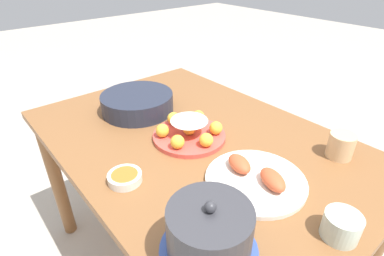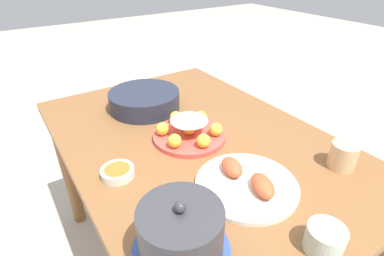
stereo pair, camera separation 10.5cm
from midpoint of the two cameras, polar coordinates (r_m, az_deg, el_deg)
name	(u,v)px [view 2 (the right image)]	position (r m, az deg, el deg)	size (l,w,h in m)	color
dining_table	(195,159)	(1.13, 3.19, -6.08)	(1.24, 0.85, 0.70)	brown
cake_plate	(189,131)	(1.06, 2.29, -0.70)	(0.26, 0.26, 0.08)	#E04C42
serving_bowl	(144,99)	(1.27, -6.71, 5.38)	(0.29, 0.29, 0.08)	#232838
sauce_bowl	(118,172)	(0.91, -10.77, -8.35)	(0.10, 0.10, 0.03)	silver
seafood_platter	(247,183)	(0.88, 13.82, -10.23)	(0.29, 0.29, 0.05)	silver
cup_near	(343,156)	(1.05, 29.49, -4.70)	(0.08, 0.08, 0.08)	#DBB27F
cup_far	(325,239)	(0.78, 27.77, -18.44)	(0.09, 0.09, 0.06)	beige
warming_pot	(181,239)	(0.65, 2.80, -20.62)	(0.21, 0.21, 0.17)	#334C99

